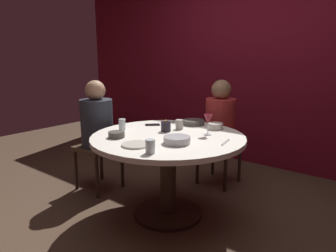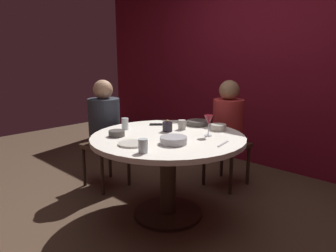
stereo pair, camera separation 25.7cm
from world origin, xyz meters
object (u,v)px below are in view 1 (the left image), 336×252
(bowl_salad_center, at_px, (215,126))
(seated_diner_left, at_px, (97,123))
(dining_table, at_px, (168,153))
(bowl_serving_large, at_px, (177,140))
(bowl_small_white, at_px, (116,135))
(bowl_sauce_side, at_px, (193,122))
(seated_diner_back, at_px, (220,120))
(cup_by_right_diner, at_px, (150,146))
(candle_holder, at_px, (166,127))
(dinner_plate, at_px, (136,145))
(cup_near_candle, at_px, (179,124))
(wine_glass, at_px, (208,120))
(cell_phone, at_px, (153,125))
(cup_by_left_diner, at_px, (122,125))

(bowl_salad_center, bearing_deg, seated_diner_left, -158.01)
(dining_table, height_order, bowl_serving_large, bowl_serving_large)
(bowl_small_white, bearing_deg, bowl_sauce_side, 74.21)
(seated_diner_back, xyz_separation_m, cup_by_right_diner, (0.21, -1.38, 0.07))
(candle_holder, xyz_separation_m, bowl_salad_center, (0.30, 0.35, -0.02))
(dinner_plate, relative_size, cup_near_candle, 2.51)
(candle_holder, bearing_deg, seated_diner_left, -173.26)
(dining_table, bearing_deg, seated_diner_back, 90.00)
(wine_glass, xyz_separation_m, cup_near_candle, (-0.32, 0.03, -0.09))
(bowl_serving_large, bearing_deg, cell_phone, 146.55)
(bowl_serving_large, distance_m, cup_by_right_diner, 0.31)
(bowl_salad_center, height_order, cup_near_candle, cup_near_candle)
(wine_glass, height_order, dinner_plate, wine_glass)
(bowl_salad_center, relative_size, cup_by_left_diner, 1.32)
(dining_table, relative_size, seated_diner_back, 1.13)
(dining_table, height_order, seated_diner_left, seated_diner_left)
(seated_diner_left, height_order, seated_diner_back, seated_diner_left)
(bowl_small_white, distance_m, bowl_sauce_side, 0.83)
(candle_holder, xyz_separation_m, cell_phone, (-0.26, 0.12, -0.04))
(seated_diner_back, relative_size, bowl_sauce_side, 5.38)
(bowl_serving_large, bearing_deg, seated_diner_left, 172.22)
(seated_diner_back, distance_m, bowl_serving_large, 1.09)
(dining_table, bearing_deg, candle_holder, 135.96)
(cell_phone, xyz_separation_m, bowl_sauce_side, (0.30, 0.26, 0.02))
(seated_diner_back, bearing_deg, wine_glass, 20.26)
(bowl_sauce_side, height_order, cup_by_right_diner, cup_by_right_diner)
(seated_diner_left, height_order, candle_holder, seated_diner_left)
(bowl_small_white, height_order, cup_by_left_diner, cup_by_left_diner)
(seated_diner_back, relative_size, bowl_small_white, 8.53)
(seated_diner_left, height_order, cup_by_right_diner, seated_diner_left)
(dinner_plate, relative_size, bowl_salad_center, 1.56)
(bowl_serving_large, xyz_separation_m, cup_near_candle, (-0.27, 0.40, 0.02))
(dining_table, height_order, bowl_sauce_side, bowl_sauce_side)
(dining_table, distance_m, cup_near_candle, 0.32)
(dining_table, height_order, seated_diner_back, seated_diner_back)
(bowl_salad_center, relative_size, bowl_sauce_side, 0.65)
(seated_diner_back, bearing_deg, dinner_plate, 0.13)
(candle_holder, xyz_separation_m, bowl_sauce_side, (0.04, 0.39, -0.02))
(bowl_salad_center, bearing_deg, cup_near_candle, -141.37)
(cell_phone, xyz_separation_m, bowl_small_white, (0.07, -0.54, 0.02))
(wine_glass, relative_size, bowl_sauce_side, 0.83)
(dining_table, distance_m, seated_diner_left, 0.93)
(bowl_salad_center, relative_size, bowl_small_white, 1.03)
(wine_glass, relative_size, cell_phone, 1.26)
(dinner_plate, height_order, cup_near_candle, cup_near_candle)
(wine_glass, xyz_separation_m, cell_phone, (-0.62, 0.00, -0.12))
(cup_by_right_diner, bearing_deg, bowl_small_white, 163.24)
(dinner_plate, distance_m, bowl_small_white, 0.30)
(seated_diner_left, relative_size, cup_by_right_diner, 11.83)
(bowl_salad_center, bearing_deg, cup_by_left_diner, -138.17)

